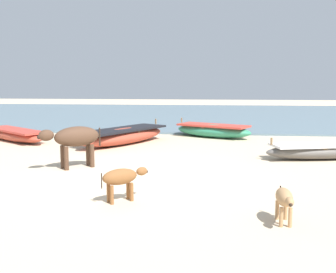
{
  "coord_description": "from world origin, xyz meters",
  "views": [
    {
      "loc": [
        2.01,
        -9.56,
        2.24
      ],
      "look_at": [
        0.75,
        2.55,
        0.6
      ],
      "focal_mm": 44.5,
      "sensor_mm": 36.0,
      "label": 1
    }
  ],
  "objects_px": {
    "fishing_boat_1": "(327,150)",
    "calf_near_tan": "(284,199)",
    "calf_far_brown": "(122,178)",
    "fishing_boat_5": "(213,130)",
    "fishing_boat_3": "(123,136)",
    "fishing_boat_0": "(15,135)",
    "cow_adult_dark": "(75,138)"
  },
  "relations": [
    {
      "from": "fishing_boat_0",
      "to": "cow_adult_dark",
      "type": "height_order",
      "value": "cow_adult_dark"
    },
    {
      "from": "fishing_boat_3",
      "to": "calf_far_brown",
      "type": "distance_m",
      "value": 7.14
    },
    {
      "from": "calf_near_tan",
      "to": "fishing_boat_5",
      "type": "bearing_deg",
      "value": -174.89
    },
    {
      "from": "cow_adult_dark",
      "to": "fishing_boat_5",
      "type": "bearing_deg",
      "value": -158.69
    },
    {
      "from": "fishing_boat_1",
      "to": "fishing_boat_0",
      "type": "bearing_deg",
      "value": -27.69
    },
    {
      "from": "calf_near_tan",
      "to": "calf_far_brown",
      "type": "distance_m",
      "value": 2.95
    },
    {
      "from": "fishing_boat_1",
      "to": "calf_far_brown",
      "type": "relative_size",
      "value": 4.48
    },
    {
      "from": "fishing_boat_3",
      "to": "cow_adult_dark",
      "type": "bearing_deg",
      "value": -155.37
    },
    {
      "from": "fishing_boat_1",
      "to": "calf_near_tan",
      "type": "bearing_deg",
      "value": 54.57
    },
    {
      "from": "fishing_boat_1",
      "to": "fishing_boat_5",
      "type": "height_order",
      "value": "fishing_boat_5"
    },
    {
      "from": "cow_adult_dark",
      "to": "calf_near_tan",
      "type": "distance_m",
      "value": 5.98
    },
    {
      "from": "fishing_boat_3",
      "to": "calf_near_tan",
      "type": "distance_m",
      "value": 9.0
    },
    {
      "from": "fishing_boat_0",
      "to": "cow_adult_dark",
      "type": "relative_size",
      "value": 2.38
    },
    {
      "from": "fishing_boat_1",
      "to": "cow_adult_dark",
      "type": "bearing_deg",
      "value": 1.7
    },
    {
      "from": "fishing_boat_0",
      "to": "calf_near_tan",
      "type": "height_order",
      "value": "fishing_boat_0"
    },
    {
      "from": "fishing_boat_0",
      "to": "fishing_boat_1",
      "type": "xyz_separation_m",
      "value": [
        10.62,
        -2.47,
        0.0
      ]
    },
    {
      "from": "fishing_boat_5",
      "to": "calf_far_brown",
      "type": "distance_m",
      "value": 9.24
    },
    {
      "from": "fishing_boat_1",
      "to": "fishing_boat_5",
      "type": "relative_size",
      "value": 1.16
    },
    {
      "from": "fishing_boat_1",
      "to": "cow_adult_dark",
      "type": "height_order",
      "value": "cow_adult_dark"
    },
    {
      "from": "fishing_boat_1",
      "to": "fishing_boat_3",
      "type": "xyz_separation_m",
      "value": [
        -6.45,
        2.17,
        0.06
      ]
    },
    {
      "from": "cow_adult_dark",
      "to": "calf_near_tan",
      "type": "xyz_separation_m",
      "value": [
        4.63,
        -3.77,
        -0.37
      ]
    },
    {
      "from": "fishing_boat_3",
      "to": "cow_adult_dark",
      "type": "relative_size",
      "value": 2.87
    },
    {
      "from": "calf_far_brown",
      "to": "fishing_boat_0",
      "type": "bearing_deg",
      "value": 89.87
    },
    {
      "from": "fishing_boat_5",
      "to": "cow_adult_dark",
      "type": "height_order",
      "value": "cow_adult_dark"
    },
    {
      "from": "fishing_boat_3",
      "to": "fishing_boat_5",
      "type": "bearing_deg",
      "value": -26.99
    },
    {
      "from": "fishing_boat_1",
      "to": "fishing_boat_5",
      "type": "bearing_deg",
      "value": -67.2
    },
    {
      "from": "cow_adult_dark",
      "to": "calf_far_brown",
      "type": "relative_size",
      "value": 1.7
    },
    {
      "from": "cow_adult_dark",
      "to": "calf_near_tan",
      "type": "bearing_deg",
      "value": 101.77
    },
    {
      "from": "fishing_boat_1",
      "to": "calf_far_brown",
      "type": "height_order",
      "value": "fishing_boat_1"
    },
    {
      "from": "calf_far_brown",
      "to": "fishing_boat_5",
      "type": "bearing_deg",
      "value": 41.39
    },
    {
      "from": "fishing_boat_1",
      "to": "fishing_boat_3",
      "type": "bearing_deg",
      "value": -33.18
    },
    {
      "from": "fishing_boat_0",
      "to": "fishing_boat_3",
      "type": "relative_size",
      "value": 0.83
    }
  ]
}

